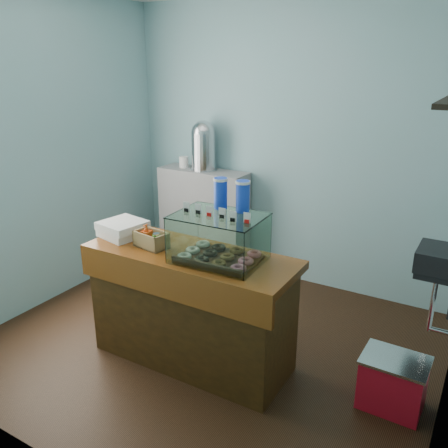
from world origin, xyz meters
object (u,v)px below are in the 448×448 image
Objects in this scene: red_cooler at (393,383)px; counter at (191,307)px; display_case at (222,234)px; coffee_urn at (204,144)px.

counter is at bearing -169.56° from red_cooler.
red_cooler is at bearing 9.17° from counter.
coffee_urn reaches higher than display_case.
counter is at bearing -60.52° from coffee_urn.
red_cooler is at bearing 7.27° from display_case.
coffee_urn is at bearing 119.48° from counter.
coffee_urn is at bearing 124.02° from display_case.
red_cooler is (1.20, 0.21, -0.89)m from display_case.
coffee_urn is at bearing 151.53° from red_cooler.
coffee_urn reaches higher than counter.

